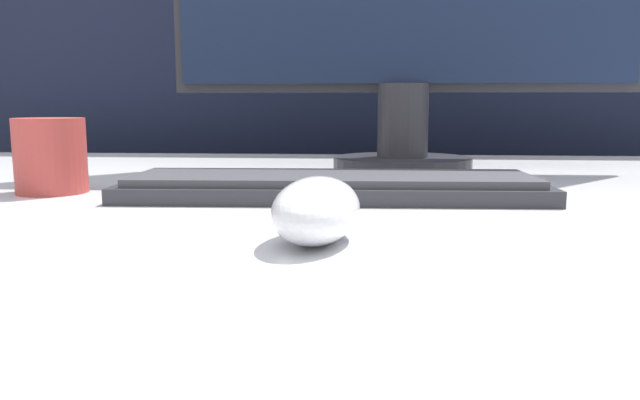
# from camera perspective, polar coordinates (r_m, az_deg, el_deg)

# --- Properties ---
(partition_panel) EXTENTS (5.00, 0.03, 1.28)m
(partition_panel) POSITION_cam_1_polar(r_m,az_deg,el_deg) (1.33, 1.54, 0.73)
(partition_panel) COLOR black
(partition_panel) RESTS_ON ground_plane
(computer_mouse_near) EXTENTS (0.07, 0.11, 0.05)m
(computer_mouse_near) POSITION_cam_1_polar(r_m,az_deg,el_deg) (0.43, -0.32, -0.94)
(computer_mouse_near) COLOR silver
(computer_mouse_near) RESTS_ON desk
(keyboard) EXTENTS (0.43, 0.15, 0.02)m
(keyboard) POSITION_cam_1_polar(r_m,az_deg,el_deg) (0.64, 1.13, 1.28)
(keyboard) COLOR #28282D
(keyboard) RESTS_ON desk
(mug) EXTENTS (0.07, 0.07, 0.08)m
(mug) POSITION_cam_1_polar(r_m,az_deg,el_deg) (0.73, -23.42, 3.74)
(mug) COLOR #A33833
(mug) RESTS_ON desk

